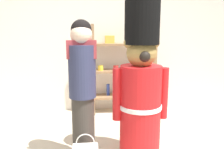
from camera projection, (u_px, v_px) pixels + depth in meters
The scene contains 4 objects.
back_wall at pixel (102, 41), 4.32m from camera, with size 6.40×0.12×2.60m, color silver.
merchandise_shelf at pixel (124, 67), 4.22m from camera, with size 1.15×0.35×1.60m.
teddy_bear_guard at pixel (141, 89), 2.67m from camera, with size 0.65×0.50×1.81m.
person_shopper at pixel (83, 86), 2.60m from camera, with size 0.32×0.30×1.61m.
Camera 1 is at (-0.29, -2.15, 1.48)m, focal length 37.20 mm.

